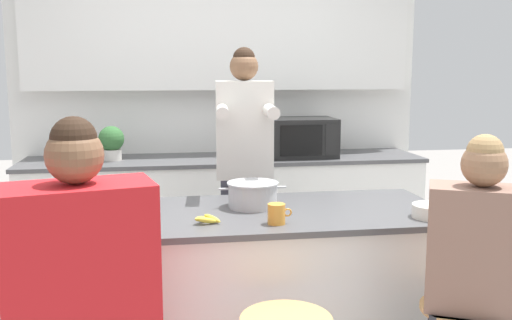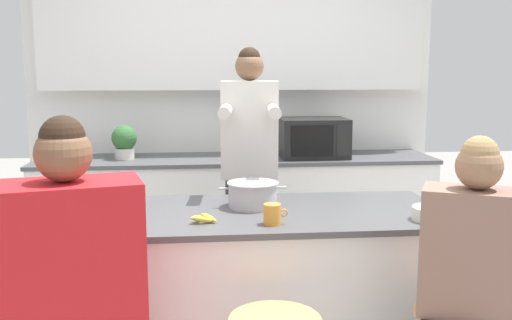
{
  "view_description": "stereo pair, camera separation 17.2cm",
  "coord_description": "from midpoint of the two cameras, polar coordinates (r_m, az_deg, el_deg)",
  "views": [
    {
      "loc": [
        -0.46,
        -2.77,
        1.6
      ],
      "look_at": [
        0.0,
        0.08,
        1.15
      ],
      "focal_mm": 40.0,
      "sensor_mm": 36.0,
      "label": 1
    },
    {
      "loc": [
        -0.29,
        -2.8,
        1.6
      ],
      "look_at": [
        0.0,
        0.08,
        1.15
      ],
      "focal_mm": 40.0,
      "sensor_mm": 36.0,
      "label": 2
    }
  ],
  "objects": [
    {
      "name": "kitchen_island",
      "position": [
        3.04,
        1.82,
        -13.32
      ],
      "size": [
        1.91,
        0.82,
        0.9
      ],
      "color": "black",
      "rests_on": "ground_plane"
    },
    {
      "name": "fruit_bowl",
      "position": [
        2.87,
        18.99,
        -5.11
      ],
      "size": [
        0.2,
        0.2,
        0.06
      ],
      "color": "silver",
      "rests_on": "kitchen_island"
    },
    {
      "name": "cooking_pot",
      "position": [
        2.97,
        1.34,
        -3.49
      ],
      "size": [
        0.35,
        0.27,
        0.13
      ],
      "color": "#B7BABC",
      "rests_on": "kitchen_island"
    },
    {
      "name": "coffee_cup_near",
      "position": [
        2.65,
        3.53,
        -5.44
      ],
      "size": [
        0.11,
        0.08,
        0.1
      ],
      "color": "orange",
      "rests_on": "kitchen_island"
    },
    {
      "name": "banana_bunch",
      "position": [
        2.68,
        -3.49,
        -5.86
      ],
      "size": [
        0.14,
        0.1,
        0.05
      ],
      "color": "yellow",
      "rests_on": "kitchen_island"
    },
    {
      "name": "person_cooking",
      "position": [
        3.5,
        0.76,
        -3.16
      ],
      "size": [
        0.39,
        0.57,
        1.74
      ],
      "rotation": [
        0.0,
        0.0,
        -0.09
      ],
      "color": "#383842",
      "rests_on": "ground_plane"
    },
    {
      "name": "person_wrapped_blanket",
      "position": [
        2.3,
        -15.83,
        -15.16
      ],
      "size": [
        0.59,
        0.4,
        1.45
      ],
      "rotation": [
        0.0,
        0.0,
        0.23
      ],
      "color": "red",
      "rests_on": "ground_plane"
    },
    {
      "name": "wall_back",
      "position": [
        4.7,
        -1.19,
        8.19
      ],
      "size": [
        3.31,
        0.22,
        2.7
      ],
      "color": "silver",
      "rests_on": "ground_plane"
    },
    {
      "name": "back_counter",
      "position": [
        4.54,
        -0.83,
        -5.56
      ],
      "size": [
        3.08,
        0.64,
        0.93
      ],
      "color": "white",
      "rests_on": "ground_plane"
    },
    {
      "name": "person_seated_near",
      "position": [
        2.57,
        22.46,
        -14.41
      ],
      "size": [
        0.46,
        0.4,
        1.36
      ],
      "rotation": [
        0.0,
        0.0,
        -0.46
      ],
      "color": "#333338",
      "rests_on": "ground_plane"
    },
    {
      "name": "potted_plant",
      "position": [
        4.44,
        -11.96,
        1.88
      ],
      "size": [
        0.19,
        0.19,
        0.26
      ],
      "color": "beige",
      "rests_on": "back_counter"
    },
    {
      "name": "microwave",
      "position": [
        4.48,
        6.84,
        2.22
      ],
      "size": [
        0.52,
        0.4,
        0.3
      ],
      "color": "black",
      "rests_on": "back_counter"
    }
  ]
}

